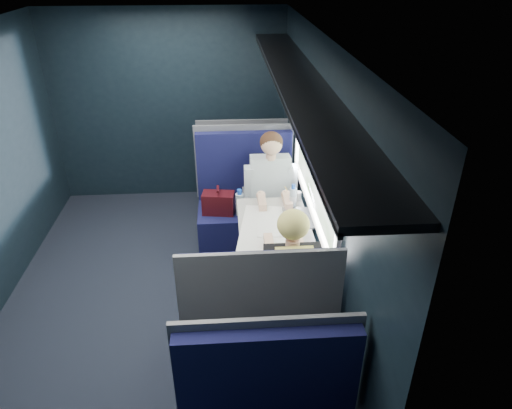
{
  "coord_description": "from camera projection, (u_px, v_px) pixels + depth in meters",
  "views": [
    {
      "loc": [
        0.67,
        -3.35,
        2.83
      ],
      "look_at": [
        0.9,
        0.0,
        0.95
      ],
      "focal_mm": 32.0,
      "sensor_mm": 36.0,
      "label": 1
    }
  ],
  "objects": [
    {
      "name": "seat_bay_near",
      "position": [
        245.0,
        208.0,
        4.85
      ],
      "size": [
        1.04,
        0.62,
        1.26
      ],
      "color": "#0B0C33",
      "rests_on": "ground"
    },
    {
      "name": "man",
      "position": [
        271.0,
        190.0,
        4.58
      ],
      "size": [
        0.53,
        0.56,
        1.32
      ],
      "color": "black",
      "rests_on": "ground"
    },
    {
      "name": "papers",
      "position": [
        271.0,
        228.0,
        3.91
      ],
      "size": [
        0.63,
        0.82,
        0.01
      ],
      "primitive_type": "cube",
      "rotation": [
        0.0,
        0.0,
        -0.16
      ],
      "color": "white",
      "rests_on": "table"
    },
    {
      "name": "seat_bay_far",
      "position": [
        258.0,
        327.0,
        3.34
      ],
      "size": [
        1.04,
        0.62,
        1.26
      ],
      "color": "#0B0C33",
      "rests_on": "ground"
    },
    {
      "name": "ground",
      "position": [
        160.0,
        297.0,
        4.25
      ],
      "size": [
        2.8,
        4.2,
        0.01
      ],
      "primitive_type": "cube",
      "color": "black"
    },
    {
      "name": "laptop",
      "position": [
        305.0,
        211.0,
        4.02
      ],
      "size": [
        0.29,
        0.37,
        0.27
      ],
      "color": "silver",
      "rests_on": "table"
    },
    {
      "name": "seat_row_front",
      "position": [
        242.0,
        172.0,
        5.67
      ],
      "size": [
        1.04,
        0.51,
        1.16
      ],
      "color": "#0B0C33",
      "rests_on": "ground"
    },
    {
      "name": "woman",
      "position": [
        290.0,
        277.0,
        3.35
      ],
      "size": [
        0.53,
        0.56,
        1.32
      ],
      "color": "black",
      "rests_on": "ground"
    },
    {
      "name": "room_shell",
      "position": [
        143.0,
        149.0,
        3.53
      ],
      "size": [
        3.0,
        4.4,
        2.4
      ],
      "color": "black",
      "rests_on": "ground"
    },
    {
      "name": "table",
      "position": [
        271.0,
        233.0,
        3.99
      ],
      "size": [
        0.62,
        1.0,
        0.74
      ],
      "color": "#54565E",
      "rests_on": "ground"
    },
    {
      "name": "bottle_small",
      "position": [
        293.0,
        197.0,
        4.19
      ],
      "size": [
        0.07,
        0.07,
        0.23
      ],
      "color": "silver",
      "rests_on": "table"
    },
    {
      "name": "cup",
      "position": [
        298.0,
        196.0,
        4.33
      ],
      "size": [
        0.06,
        0.06,
        0.08
      ],
      "primitive_type": "cylinder",
      "color": "white",
      "rests_on": "table"
    }
  ]
}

